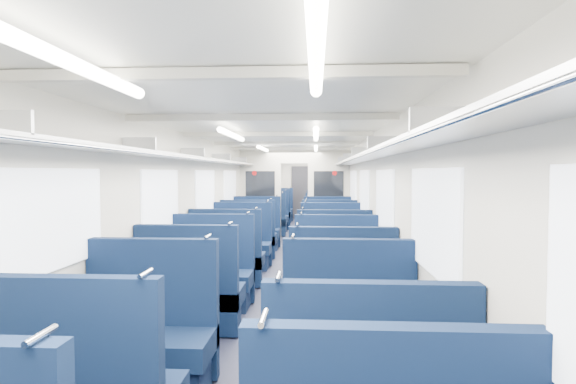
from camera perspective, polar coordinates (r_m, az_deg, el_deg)
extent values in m
cube|color=black|center=(8.71, -0.22, -9.25)|extent=(2.80, 18.00, 0.01)
cube|color=silver|center=(8.55, -0.22, 6.36)|extent=(2.80, 18.00, 0.01)
cube|color=beige|center=(8.75, -9.41, -1.46)|extent=(0.02, 18.00, 2.35)
cube|color=black|center=(8.84, -9.27, -6.80)|extent=(0.03, 17.90, 0.70)
cube|color=beige|center=(8.57, 9.17, -1.54)|extent=(0.02, 18.00, 2.35)
cube|color=black|center=(8.67, 9.03, -6.99)|extent=(0.03, 17.90, 0.70)
cube|color=beige|center=(17.53, 1.68, 0.52)|extent=(2.80, 0.02, 2.35)
cube|color=#B2B5BA|center=(8.69, -8.28, 3.76)|extent=(0.34, 17.40, 0.04)
cylinder|color=silver|center=(8.66, -7.11, 3.64)|extent=(0.02, 17.40, 0.02)
cube|color=#B2B5BA|center=(3.08, -31.85, 7.33)|extent=(0.34, 0.03, 0.14)
cube|color=#B2B5BA|center=(4.85, -18.00, 5.67)|extent=(0.34, 0.03, 0.14)
cube|color=#B2B5BA|center=(6.75, -11.76, 4.80)|extent=(0.34, 0.03, 0.14)
cube|color=#B2B5BA|center=(8.70, -8.29, 4.29)|extent=(0.34, 0.03, 0.14)
cube|color=#B2B5BA|center=(10.66, -6.09, 3.96)|extent=(0.34, 0.03, 0.14)
cube|color=#B2B5BA|center=(12.64, -4.58, 3.73)|extent=(0.34, 0.03, 0.14)
cube|color=#B2B5BA|center=(14.62, -3.48, 3.56)|extent=(0.34, 0.03, 0.14)
cube|color=#B2B5BA|center=(16.61, -2.64, 3.43)|extent=(0.34, 0.03, 0.14)
cube|color=#B2B5BA|center=(8.54, 8.00, 3.79)|extent=(0.34, 17.40, 0.04)
cylinder|color=silver|center=(8.53, 6.79, 3.66)|extent=(0.02, 17.40, 0.02)
cube|color=#B2B5BA|center=(2.61, 18.53, 8.52)|extent=(0.34, 0.03, 0.14)
cube|color=#B2B5BA|center=(4.57, 11.98, 5.94)|extent=(0.34, 0.03, 0.14)
cube|color=#B2B5BA|center=(6.55, 9.38, 4.89)|extent=(0.34, 0.03, 0.14)
cube|color=#B2B5BA|center=(8.54, 8.00, 4.33)|extent=(0.34, 0.03, 0.14)
cube|color=#B2B5BA|center=(10.54, 7.14, 3.97)|extent=(0.34, 0.03, 0.14)
cube|color=#B2B5BA|center=(12.53, 6.56, 3.73)|extent=(0.34, 0.03, 0.14)
cube|color=#B2B5BA|center=(14.53, 6.13, 3.56)|extent=(0.34, 0.03, 0.14)
cube|color=#B2B5BA|center=(16.53, 5.81, 3.42)|extent=(0.34, 0.03, 0.14)
cube|color=white|center=(3.85, -26.68, -3.00)|extent=(0.02, 1.30, 0.75)
cube|color=white|center=(5.94, -15.48, -0.99)|extent=(0.02, 1.30, 0.75)
cube|color=white|center=(8.15, -10.22, -0.03)|extent=(0.02, 1.30, 0.75)
cube|color=white|center=(10.40, -7.22, 0.52)|extent=(0.02, 1.30, 0.75)
cube|color=white|center=(13.16, -4.96, 0.93)|extent=(0.02, 1.30, 0.75)
cube|color=white|center=(15.44, -3.71, 1.16)|extent=(0.02, 1.30, 0.75)
cube|color=white|center=(3.43, 17.50, -3.49)|extent=(0.02, 1.30, 0.75)
cube|color=white|center=(5.68, 11.88, -1.11)|extent=(0.02, 1.30, 0.75)
cube|color=white|center=(7.96, 9.46, -0.08)|extent=(0.02, 1.30, 0.75)
cube|color=white|center=(10.25, 8.12, 0.49)|extent=(0.02, 1.30, 0.75)
cube|color=white|center=(13.04, 7.13, 0.91)|extent=(0.02, 1.30, 0.75)
cube|color=white|center=(15.34, 6.58, 1.14)|extent=(0.02, 1.30, 0.75)
cube|color=beige|center=(2.63, -8.96, 14.33)|extent=(2.70, 0.06, 0.06)
cube|color=beige|center=(4.58, -3.49, 9.25)|extent=(2.70, 0.06, 0.06)
cube|color=beige|center=(6.56, -1.35, 7.20)|extent=(2.70, 0.06, 0.06)
cube|color=beige|center=(8.55, -0.22, 6.09)|extent=(2.70, 0.06, 0.06)
cube|color=beige|center=(10.54, 0.49, 5.41)|extent=(2.70, 0.06, 0.06)
cube|color=beige|center=(12.53, 0.97, 4.94)|extent=(2.70, 0.06, 0.06)
cube|color=beige|center=(14.53, 1.31, 4.60)|extent=(2.70, 0.06, 0.06)
cube|color=beige|center=(16.53, 1.58, 4.34)|extent=(2.70, 0.06, 0.06)
cylinder|color=white|center=(2.34, -25.45, 14.33)|extent=(0.07, 1.60, 0.07)
cylinder|color=white|center=(6.13, -6.92, 7.04)|extent=(0.07, 1.60, 0.07)
cylinder|color=white|center=(9.59, -3.13, 5.40)|extent=(0.07, 1.60, 0.07)
cylinder|color=white|center=(14.06, -1.01, 4.46)|extent=(0.07, 1.60, 0.07)
cylinder|color=white|center=(2.07, 3.53, 16.19)|extent=(0.07, 1.60, 0.07)
cylinder|color=white|center=(6.03, 3.50, 7.13)|extent=(0.07, 1.60, 0.07)
cylinder|color=white|center=(9.52, 3.49, 5.42)|extent=(0.07, 1.60, 0.07)
cylinder|color=white|center=(14.02, 3.49, 4.47)|extent=(0.07, 1.60, 0.07)
cube|color=black|center=(17.48, 1.67, -0.06)|extent=(0.75, 0.06, 2.00)
cube|color=beige|center=(11.83, -3.44, -0.42)|extent=(1.05, 0.08, 2.35)
cube|color=black|center=(11.77, -3.47, 0.66)|extent=(0.76, 0.02, 0.80)
cylinder|color=#AE0B0D|center=(11.78, -4.21, 2.36)|extent=(0.12, 0.01, 0.12)
cube|color=beige|center=(11.75, 5.06, -0.44)|extent=(1.05, 0.08, 2.35)
cube|color=black|center=(11.69, 5.07, 0.65)|extent=(0.76, 0.02, 0.80)
cylinder|color=#AE0B0D|center=(11.69, 5.81, 2.36)|extent=(0.12, 0.01, 0.12)
cube|color=beige|center=(11.75, 0.80, 4.44)|extent=(0.70, 0.08, 0.35)
cylinder|color=silver|center=(1.78, -28.40, -15.42)|extent=(0.02, 0.17, 0.02)
cylinder|color=silver|center=(1.76, -3.07, -15.37)|extent=(0.02, 0.17, 0.02)
cube|color=#0B1B39|center=(2.98, -26.27, -20.61)|extent=(1.12, 0.11, 1.19)
cylinder|color=silver|center=(2.60, -17.31, -9.64)|extent=(0.02, 0.17, 0.02)
cylinder|color=silver|center=(2.41, -1.21, -10.49)|extent=(0.02, 0.17, 0.02)
cube|color=#0B1B39|center=(4.04, -17.57, -17.71)|extent=(1.12, 0.58, 0.19)
cube|color=black|center=(4.13, -17.52, -20.83)|extent=(1.03, 0.47, 0.29)
cube|color=#0B1B39|center=(4.18, -16.40, -13.65)|extent=(1.12, 0.11, 1.19)
cylinder|color=silver|center=(3.92, -9.97, -5.48)|extent=(0.02, 0.17, 0.02)
cube|color=#0B1B39|center=(3.88, 7.80, -18.50)|extent=(1.12, 0.58, 0.19)
cube|color=black|center=(3.97, 7.78, -21.73)|extent=(1.03, 0.47, 0.29)
cube|color=#0B1B39|center=(4.03, 7.55, -14.20)|extent=(1.12, 0.11, 1.19)
cylinder|color=silver|center=(3.89, 0.62, -5.50)|extent=(0.02, 0.17, 0.02)
cube|color=#0B1B39|center=(5.39, -11.75, -12.48)|extent=(1.12, 0.58, 0.19)
cube|color=black|center=(5.46, -11.72, -14.91)|extent=(1.03, 0.47, 0.29)
cube|color=#0B1B39|center=(5.11, -12.49, -10.64)|extent=(1.12, 0.11, 1.19)
cylinder|color=silver|center=(4.90, -7.22, -3.87)|extent=(0.02, 0.17, 0.02)
cube|color=#0B1B39|center=(5.14, 6.65, -13.20)|extent=(1.12, 0.58, 0.19)
cube|color=black|center=(5.21, 6.64, -15.73)|extent=(1.03, 0.47, 0.29)
cube|color=#0B1B39|center=(4.85, 6.83, -11.32)|extent=(1.12, 0.11, 1.19)
cylinder|color=silver|center=(4.74, 1.13, -4.07)|extent=(0.02, 0.17, 0.02)
cube|color=#0B1B39|center=(6.15, -9.75, -10.61)|extent=(1.12, 0.58, 0.19)
cube|color=black|center=(6.21, -9.74, -12.76)|extent=(1.03, 0.47, 0.29)
cube|color=#0B1B39|center=(6.33, -9.27, -8.08)|extent=(1.12, 0.11, 1.19)
cylinder|color=silver|center=(6.16, -5.01, -2.57)|extent=(0.02, 0.17, 0.02)
cube|color=#0B1B39|center=(5.99, 6.18, -10.94)|extent=(1.12, 0.58, 0.19)
cube|color=black|center=(6.05, 6.17, -13.14)|extent=(1.03, 0.47, 0.29)
cube|color=#0B1B39|center=(6.17, 6.09, -8.33)|extent=(1.12, 0.11, 1.19)
cylinder|color=silver|center=(6.08, 1.66, -2.62)|extent=(0.02, 0.17, 0.02)
cube|color=#0B1B39|center=(7.39, -7.43, -8.37)|extent=(1.12, 0.58, 0.19)
cube|color=black|center=(7.44, -7.42, -10.18)|extent=(1.03, 0.47, 0.29)
cube|color=#0B1B39|center=(7.12, -7.80, -6.89)|extent=(1.12, 0.11, 1.19)
cylinder|color=silver|center=(6.97, -4.01, -1.98)|extent=(0.02, 0.17, 0.02)
cube|color=#0B1B39|center=(7.24, 5.70, -8.59)|extent=(1.12, 0.58, 0.19)
cube|color=black|center=(7.29, 5.69, -10.44)|extent=(1.03, 0.47, 0.29)
cube|color=#0B1B39|center=(6.96, 5.78, -7.09)|extent=(1.12, 0.11, 1.19)
cylinder|color=silver|center=(6.88, 1.87, -2.03)|extent=(0.02, 0.17, 0.02)
cube|color=#0B1B39|center=(8.51, -5.94, -6.92)|extent=(1.12, 0.58, 0.19)
cube|color=black|center=(8.55, -5.93, -8.50)|extent=(1.03, 0.47, 0.29)
cube|color=#0B1B39|center=(8.71, -5.69, -5.16)|extent=(1.12, 0.11, 1.19)
cylinder|color=silver|center=(8.59, -2.59, -1.14)|extent=(0.02, 0.17, 0.02)
cube|color=#0B1B39|center=(8.37, 5.39, -7.08)|extent=(1.12, 0.58, 0.19)
cube|color=black|center=(8.41, 5.39, -8.69)|extent=(1.03, 0.47, 0.29)
cube|color=#0B1B39|center=(8.57, 5.34, -5.29)|extent=(1.12, 0.11, 1.19)
cylinder|color=silver|center=(8.51, 2.18, -1.17)|extent=(0.02, 0.17, 0.02)
cube|color=#0B1B39|center=(9.62, -4.83, -5.83)|extent=(1.12, 0.58, 0.19)
cube|color=black|center=(9.66, -4.82, -7.23)|extent=(1.03, 0.47, 0.29)
cube|color=#0B1B39|center=(9.36, -5.05, -4.63)|extent=(1.12, 0.11, 1.19)
cylinder|color=silver|center=(9.24, -2.16, -0.88)|extent=(0.02, 0.17, 0.02)
cube|color=#0B1B39|center=(9.66, 5.13, -5.80)|extent=(1.12, 0.58, 0.19)
cube|color=black|center=(9.70, 5.13, -7.20)|extent=(1.03, 0.47, 0.29)
cube|color=#0B1B39|center=(9.39, 5.18, -4.60)|extent=(1.12, 0.11, 1.19)
cylinder|color=silver|center=(9.33, 2.29, -0.85)|extent=(0.02, 0.17, 0.02)
cube|color=#0B1B39|center=(10.57, -4.07, -5.08)|extent=(1.12, 0.58, 0.19)
cube|color=black|center=(10.61, -4.06, -6.36)|extent=(1.03, 0.47, 0.29)
cube|color=#0B1B39|center=(10.78, -3.90, -3.69)|extent=(1.12, 0.11, 1.19)
cylinder|color=silver|center=(10.68, -1.40, -0.43)|extent=(0.02, 0.17, 0.02)
cube|color=#0B1B39|center=(10.51, 5.00, -5.12)|extent=(1.12, 0.58, 0.19)
cube|color=black|center=(10.55, 4.99, -6.41)|extent=(1.03, 0.47, 0.29)
cube|color=#0B1B39|center=(10.72, 4.97, -3.72)|extent=(1.12, 0.11, 1.19)
cylinder|color=silver|center=(10.67, 2.44, -0.43)|extent=(0.02, 0.17, 0.02)
cube|color=#0B1B39|center=(12.85, -2.71, -3.74)|extent=(1.12, 0.58, 0.19)
cube|color=black|center=(12.87, -2.71, -4.79)|extent=(1.03, 0.47, 0.29)
cube|color=#0B1B39|center=(12.59, -2.83, -2.80)|extent=(1.12, 0.11, 1.19)
cylinder|color=silver|center=(12.50, -0.69, -0.01)|extent=(0.02, 0.17, 0.02)
cube|color=#0B1B39|center=(12.83, 4.72, -3.75)|extent=(1.12, 0.58, 0.19)
cube|color=black|center=(12.86, 4.72, -4.81)|extent=(1.03, 0.47, 0.29)
cube|color=#0B1B39|center=(12.57, 4.75, -2.81)|extent=(1.12, 0.11, 1.19)
cylinder|color=silver|center=(12.53, 2.60, -0.01)|extent=(0.02, 0.17, 0.02)
cube|color=#0B1B39|center=(13.77, -2.29, -3.32)|extent=(1.12, 0.58, 0.19)
cube|color=black|center=(13.80, -2.29, -4.31)|extent=(1.03, 0.47, 0.29)
cube|color=#0B1B39|center=(13.98, -2.20, -2.27)|extent=(1.12, 0.11, 1.19)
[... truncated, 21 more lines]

